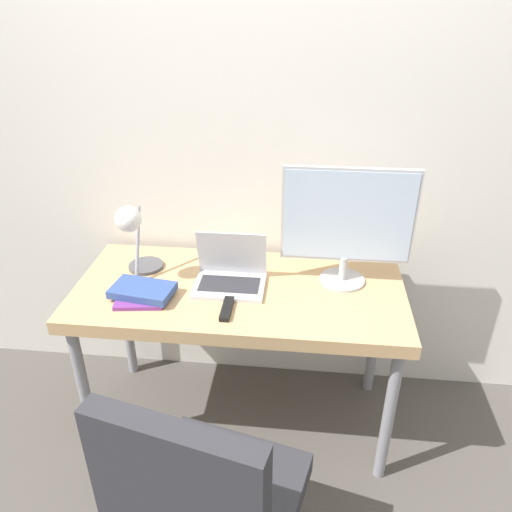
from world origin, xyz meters
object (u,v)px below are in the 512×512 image
(monitor, at_px, (348,222))
(office_chair, at_px, (204,506))
(laptop, at_px, (230,275))
(desk_lamp, at_px, (133,232))
(book_stack, at_px, (142,292))

(monitor, xyz_separation_m, office_chair, (-0.44, -1.00, -0.50))
(laptop, xyz_separation_m, office_chair, (0.05, -0.92, -0.26))
(laptop, height_order, office_chair, office_chair)
(desk_lamp, xyz_separation_m, office_chair, (0.47, -0.92, -0.45))
(book_stack, bearing_deg, office_chair, -62.30)
(monitor, distance_m, office_chair, 1.20)
(desk_lamp, bearing_deg, book_stack, -67.08)
(monitor, bearing_deg, book_stack, -165.17)
(office_chair, bearing_deg, laptop, 93.31)
(monitor, bearing_deg, desk_lamp, -174.85)
(laptop, distance_m, desk_lamp, 0.46)
(laptop, relative_size, monitor, 0.55)
(laptop, xyz_separation_m, book_stack, (-0.35, -0.14, -0.02))
(office_chair, bearing_deg, desk_lamp, 116.99)
(laptop, bearing_deg, book_stack, -158.45)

